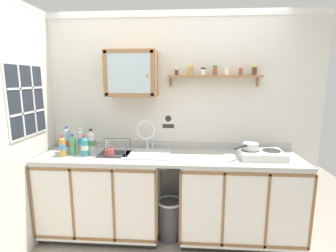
% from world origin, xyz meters
% --- Properties ---
extents(back_wall, '(3.40, 0.07, 2.49)m').
position_xyz_m(back_wall, '(0.00, 0.69, 1.25)').
color(back_wall, silver).
rests_on(back_wall, ground).
extents(lower_cabinet_run, '(1.30, 0.62, 0.92)m').
position_xyz_m(lower_cabinet_run, '(-0.74, 0.36, 0.46)').
color(lower_cabinet_run, black).
rests_on(lower_cabinet_run, ground).
extents(lower_cabinet_run_right, '(1.27, 0.62, 0.92)m').
position_xyz_m(lower_cabinet_run_right, '(0.76, 0.36, 0.46)').
color(lower_cabinet_run_right, black).
rests_on(lower_cabinet_run_right, ground).
extents(countertop, '(2.76, 0.65, 0.03)m').
position_xyz_m(countertop, '(0.00, 0.36, 0.93)').
color(countertop, '#B2B2AD').
rests_on(countertop, lower_cabinet_run).
extents(backsplash, '(2.76, 0.02, 0.08)m').
position_xyz_m(backsplash, '(0.00, 0.65, 0.99)').
color(backsplash, '#B2B2AD').
rests_on(backsplash, countertop).
extents(sink, '(0.49, 0.45, 0.47)m').
position_xyz_m(sink, '(-0.24, 0.40, 0.95)').
color(sink, silver).
rests_on(sink, countertop).
extents(hot_plate_stove, '(0.45, 0.33, 0.08)m').
position_xyz_m(hot_plate_stove, '(0.96, 0.35, 0.98)').
color(hot_plate_stove, silver).
rests_on(hot_plate_stove, countertop).
extents(saucepan, '(0.29, 0.28, 0.07)m').
position_xyz_m(saucepan, '(0.85, 0.36, 1.06)').
color(saucepan, silver).
rests_on(saucepan, hot_plate_stove).
extents(bottle_detergent_teal_0, '(0.08, 0.08, 0.23)m').
position_xyz_m(bottle_detergent_teal_0, '(-0.89, 0.29, 1.05)').
color(bottle_detergent_teal_0, teal).
rests_on(bottle_detergent_teal_0, countertop).
extents(bottle_water_clear_1, '(0.07, 0.07, 0.27)m').
position_xyz_m(bottle_water_clear_1, '(-0.98, 0.42, 1.07)').
color(bottle_water_clear_1, silver).
rests_on(bottle_water_clear_1, countertop).
extents(bottle_soda_green_2, '(0.07, 0.07, 0.22)m').
position_xyz_m(bottle_soda_green_2, '(-1.04, 0.33, 1.05)').
color(bottle_soda_green_2, '#4CB266').
rests_on(bottle_soda_green_2, countertop).
extents(bottle_water_blue_3, '(0.06, 0.06, 0.30)m').
position_xyz_m(bottle_water_blue_3, '(-1.13, 0.40, 1.08)').
color(bottle_water_blue_3, '#8CB7E0').
rests_on(bottle_water_blue_3, countertop).
extents(bottle_juice_amber_4, '(0.06, 0.06, 0.23)m').
position_xyz_m(bottle_juice_amber_4, '(-1.11, 0.25, 1.05)').
color(bottle_juice_amber_4, gold).
rests_on(bottle_juice_amber_4, countertop).
extents(bottle_opaque_white_5, '(0.08, 0.08, 0.27)m').
position_xyz_m(bottle_opaque_white_5, '(-0.86, 0.40, 1.07)').
color(bottle_opaque_white_5, white).
rests_on(bottle_opaque_white_5, countertop).
extents(dish_rack, '(0.32, 0.26, 0.15)m').
position_xyz_m(dish_rack, '(-0.60, 0.35, 0.97)').
color(dish_rack, '#333338').
rests_on(dish_rack, countertop).
extents(mug, '(0.09, 0.11, 0.09)m').
position_xyz_m(mug, '(-0.62, 0.29, 0.99)').
color(mug, '#B24C47').
rests_on(mug, countertop).
extents(wall_cabinet, '(0.55, 0.29, 0.50)m').
position_xyz_m(wall_cabinet, '(-0.42, 0.53, 1.81)').
color(wall_cabinet, '#996B42').
extents(spice_shelf, '(1.01, 0.14, 0.23)m').
position_xyz_m(spice_shelf, '(0.49, 0.60, 1.80)').
color(spice_shelf, '#996B42').
extents(warning_sign, '(0.16, 0.01, 0.25)m').
position_xyz_m(warning_sign, '(-0.03, 0.66, 1.27)').
color(warning_sign, silver).
extents(window, '(0.03, 0.60, 0.72)m').
position_xyz_m(window, '(-1.40, 0.15, 1.54)').
color(window, '#262D38').
extents(trash_bin, '(0.29, 0.29, 0.45)m').
position_xyz_m(trash_bin, '(0.01, 0.33, 0.23)').
color(trash_bin, '#4C4C51').
rests_on(trash_bin, ground).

